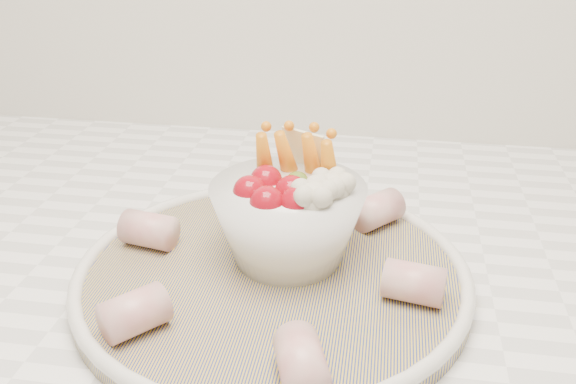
# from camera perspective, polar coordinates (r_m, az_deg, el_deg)

# --- Properties ---
(serving_platter) EXTENTS (0.33, 0.33, 0.02)m
(serving_platter) POSITION_cam_1_polar(r_m,az_deg,el_deg) (0.55, -1.40, -7.34)
(serving_platter) COLOR navy
(serving_platter) RESTS_ON kitchen_counter
(veggie_bowl) EXTENTS (0.13, 0.13, 0.11)m
(veggie_bowl) POSITION_cam_1_polar(r_m,az_deg,el_deg) (0.54, 0.13, -2.12)
(veggie_bowl) COLOR white
(veggie_bowl) RESTS_ON serving_platter
(cured_meat_rolls) EXTENTS (0.28, 0.31, 0.03)m
(cured_meat_rolls) POSITION_cam_1_polar(r_m,az_deg,el_deg) (0.53, -1.42, -5.57)
(cured_meat_rolls) COLOR #C2585B
(cured_meat_rolls) RESTS_ON serving_platter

